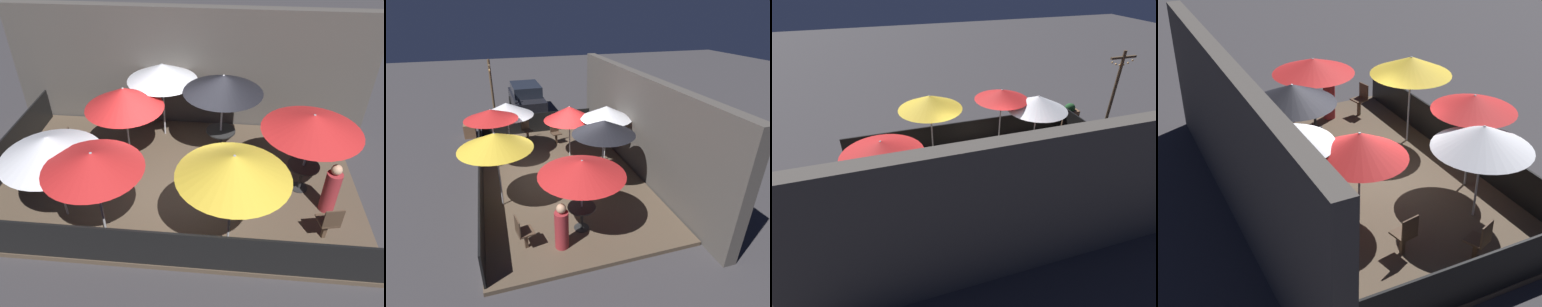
# 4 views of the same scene
# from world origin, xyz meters

# --- Properties ---
(ground_plane) EXTENTS (60.00, 60.00, 0.00)m
(ground_plane) POSITION_xyz_m (0.00, 0.00, 0.00)
(ground_plane) COLOR #383538
(patio_deck) EXTENTS (8.93, 5.46, 0.12)m
(patio_deck) POSITION_xyz_m (0.00, 0.00, 0.06)
(patio_deck) COLOR brown
(patio_deck) RESTS_ON ground_plane
(building_wall) EXTENTS (10.53, 0.36, 3.59)m
(building_wall) POSITION_xyz_m (0.00, 2.96, 1.80)
(building_wall) COLOR #4C4742
(building_wall) RESTS_ON ground_plane
(fence_front) EXTENTS (8.73, 0.05, 0.95)m
(fence_front) POSITION_xyz_m (0.00, -2.69, 0.59)
(fence_front) COLOR black
(fence_front) RESTS_ON patio_deck
(fence_side_left) EXTENTS (0.05, 5.26, 0.95)m
(fence_side_left) POSITION_xyz_m (-4.42, 0.00, 0.59)
(fence_side_left) COLOR black
(fence_side_left) RESTS_ON patio_deck
(patio_umbrella_0) EXTENTS (2.04, 2.04, 2.32)m
(patio_umbrella_0) POSITION_xyz_m (1.03, 1.27, 2.20)
(patio_umbrella_0) COLOR #B2B2B7
(patio_umbrella_0) RESTS_ON patio_deck
(patio_umbrella_1) EXTENTS (2.25, 2.25, 2.11)m
(patio_umbrella_1) POSITION_xyz_m (3.05, -0.09, 2.02)
(patio_umbrella_1) COLOR #B2B2B7
(patio_umbrella_1) RESTS_ON patio_deck
(patio_umbrella_2) EXTENTS (1.91, 1.91, 2.28)m
(patio_umbrella_2) POSITION_xyz_m (-1.26, -2.12, 2.22)
(patio_umbrella_2) COLOR #B2B2B7
(patio_umbrella_2) RESTS_ON patio_deck
(patio_umbrella_3) EXTENTS (2.10, 2.10, 2.15)m
(patio_umbrella_3) POSITION_xyz_m (-2.37, -1.51, 2.02)
(patio_umbrella_3) COLOR #B2B2B7
(patio_umbrella_3) RESTS_ON patio_deck
(patio_umbrella_4) EXTENTS (2.01, 2.01, 2.09)m
(patio_umbrella_4) POSITION_xyz_m (-1.42, 0.79, 1.94)
(patio_umbrella_4) COLOR #B2B2B7
(patio_umbrella_4) RESTS_ON patio_deck
(patio_umbrella_5) EXTENTS (1.95, 1.95, 2.22)m
(patio_umbrella_5) POSITION_xyz_m (-0.64, 2.01, 2.10)
(patio_umbrella_5) COLOR #B2B2B7
(patio_umbrella_5) RESTS_ON patio_deck
(patio_umbrella_6) EXTENTS (2.13, 2.13, 2.38)m
(patio_umbrella_6) POSITION_xyz_m (1.30, -2.09, 2.27)
(patio_umbrella_6) COLOR #B2B2B7
(patio_umbrella_6) RESTS_ON patio_deck
(dining_table_0) EXTENTS (0.79, 0.79, 0.71)m
(dining_table_0) POSITION_xyz_m (1.03, 1.27, 0.67)
(dining_table_0) COLOR black
(dining_table_0) RESTS_ON patio_deck
(dining_table_1) EXTENTS (0.76, 0.76, 0.72)m
(dining_table_1) POSITION_xyz_m (3.05, -0.09, 0.68)
(dining_table_1) COLOR black
(dining_table_1) RESTS_ON patio_deck
(patio_chair_0) EXTENTS (0.52, 0.52, 0.91)m
(patio_chair_0) POSITION_xyz_m (-3.61, -0.65, 0.61)
(patio_chair_0) COLOR #4C3828
(patio_chair_0) RESTS_ON patio_deck
(patio_chair_1) EXTENTS (0.47, 0.47, 0.96)m
(patio_chair_1) POSITION_xyz_m (3.36, -1.71, 0.65)
(patio_chair_1) COLOR #4C3828
(patio_chair_1) RESTS_ON patio_deck
(patio_chair_2) EXTENTS (0.47, 0.47, 0.93)m
(patio_chair_2) POSITION_xyz_m (-2.85, 0.53, 0.63)
(patio_chair_2) COLOR #4C3828
(patio_chair_2) RESTS_ON patio_deck
(patron_0) EXTENTS (0.37, 0.37, 1.29)m
(patron_0) POSITION_xyz_m (3.57, -0.77, 0.71)
(patron_0) COLOR maroon
(patron_0) RESTS_ON patio_deck
(planter_box) EXTENTS (0.75, 0.53, 0.95)m
(planter_box) POSITION_xyz_m (-5.07, -3.19, 0.42)
(planter_box) COLOR brown
(planter_box) RESTS_ON ground_plane
(light_post) EXTENTS (1.10, 0.12, 3.42)m
(light_post) POSITION_xyz_m (-5.97, -1.93, 1.93)
(light_post) COLOR brown
(light_post) RESTS_ON ground_plane
(parked_car_0) EXTENTS (4.26, 1.84, 1.62)m
(parked_car_0) POSITION_xyz_m (-8.22, -0.02, 0.85)
(parked_car_0) COLOR black
(parked_car_0) RESTS_ON ground_plane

